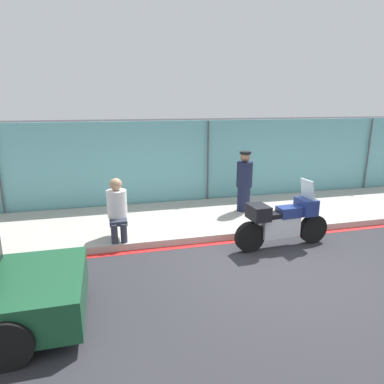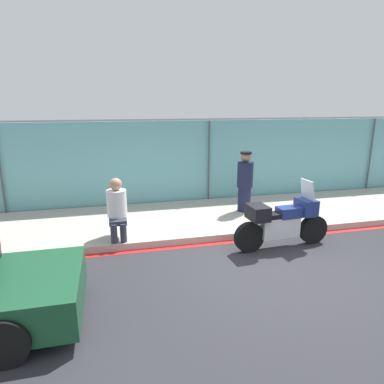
# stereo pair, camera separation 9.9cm
# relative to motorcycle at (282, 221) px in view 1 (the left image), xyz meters

# --- Properties ---
(ground_plane) EXTENTS (120.00, 120.00, 0.00)m
(ground_plane) POSITION_rel_motorcycle_xyz_m (-0.59, -0.62, -0.58)
(ground_plane) COLOR #2D2D33
(sidewalk) EXTENTS (42.10, 2.90, 0.15)m
(sidewalk) POSITION_rel_motorcycle_xyz_m (-0.59, 2.06, -0.51)
(sidewalk) COLOR #ADA89E
(sidewalk) RESTS_ON ground_plane
(curb_paint_stripe) EXTENTS (42.10, 0.18, 0.01)m
(curb_paint_stripe) POSITION_rel_motorcycle_xyz_m (-0.59, 0.52, -0.58)
(curb_paint_stripe) COLOR red
(curb_paint_stripe) RESTS_ON ground_plane
(storefront_fence) EXTENTS (39.99, 0.17, 2.52)m
(storefront_fence) POSITION_rel_motorcycle_xyz_m (-0.59, 3.61, 0.68)
(storefront_fence) COLOR #6BB2B7
(storefront_fence) RESTS_ON ground_plane
(motorcycle) EXTENTS (2.19, 0.58, 1.45)m
(motorcycle) POSITION_rel_motorcycle_xyz_m (0.00, 0.00, 0.00)
(motorcycle) COLOR black
(motorcycle) RESTS_ON ground_plane
(officer_standing) EXTENTS (0.42, 0.42, 1.62)m
(officer_standing) POSITION_rel_motorcycle_xyz_m (0.02, 2.14, 0.39)
(officer_standing) COLOR #191E38
(officer_standing) RESTS_ON sidewalk
(person_seated_on_curb) EXTENTS (0.43, 0.69, 1.31)m
(person_seated_on_curb) POSITION_rel_motorcycle_xyz_m (-3.37, 1.08, 0.28)
(person_seated_on_curb) COLOR #2D3342
(person_seated_on_curb) RESTS_ON sidewalk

